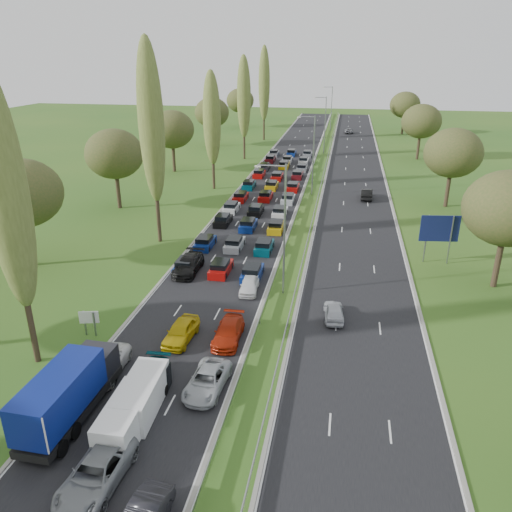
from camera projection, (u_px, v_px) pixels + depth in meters
The scene contains 25 objects.
ground at pixel (313, 191), 79.79m from camera, with size 260.00×260.00×0.00m, color #29581B.
near_carriageway at pixel (273, 186), 83.17m from camera, with size 10.50×215.00×0.04m, color black.
far_carriageway at pixel (355, 189), 80.96m from camera, with size 10.50×215.00×0.04m, color black.
central_reservation at pixel (314, 184), 81.86m from camera, with size 2.36×215.00×0.32m.
lamp_columns at pixel (313, 156), 75.69m from camera, with size 0.18×140.18×12.00m.
poplar_row at pixel (191, 119), 66.95m from camera, with size 2.80×127.80×22.44m.
woodland_left at pixel (103, 159), 65.40m from camera, with size 8.00×166.00×11.10m.
woodland_right at pixel (465, 165), 61.53m from camera, with size 8.00×153.00×11.10m.
traffic_queue_fill at pixel (268, 191), 78.24m from camera, with size 9.06×67.59×0.80m.
near_car_2 at pixel (104, 365), 34.15m from camera, with size 2.39×5.19×1.44m, color silver.
near_car_3 at pixel (188, 264), 50.18m from camera, with size 2.26×5.55×1.61m, color black.
near_car_6 at pixel (96, 473), 25.33m from camera, with size 2.50×5.43×1.51m, color gray.
near_car_7 at pixel (148, 381), 32.46m from camera, with size 2.03×4.99×1.45m, color #043C44.
near_car_8 at pixel (181, 331), 38.23m from camera, with size 1.82×4.53×1.54m, color #C2A40C.
near_car_10 at pixel (207, 381), 32.61m from camera, with size 2.24×4.87×1.35m, color #A1A6AB.
near_car_11 at pixel (228, 332), 38.26m from camera, with size 1.97×4.85×1.41m, color #A5210A.
near_car_12 at pixel (249, 285), 46.09m from camera, with size 1.60×3.97×1.35m, color white.
far_car_0 at pixel (334, 311), 41.39m from camera, with size 1.58×3.92×1.34m, color silver.
far_car_1 at pixel (367, 194), 75.34m from camera, with size 1.63×4.68×1.54m, color black.
far_car_2 at pixel (349, 131), 137.06m from camera, with size 2.19×4.74×1.32m, color slate.
blue_lorry at pixel (69, 392), 29.66m from camera, with size 2.39×8.60×3.63m.
white_van_front at pixel (143, 393), 30.83m from camera, with size 2.04×5.21×2.09m.
white_van_rear at pixel (128, 415), 28.96m from camera, with size 2.01×5.13×2.06m.
info_sign at pixel (89, 320), 38.67m from camera, with size 1.48×0.46×2.10m.
direction_sign at pixel (439, 231), 51.41m from camera, with size 3.98×0.59×5.20m.
Camera 1 is at (9.37, 1.85, 20.59)m, focal length 35.00 mm.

